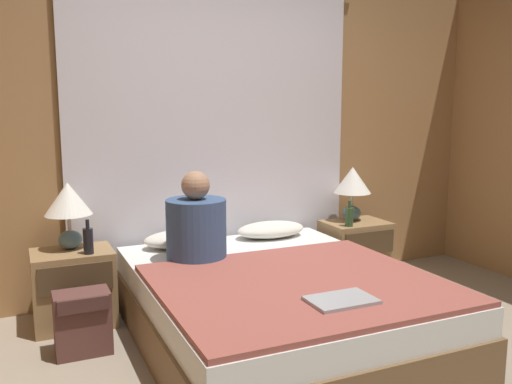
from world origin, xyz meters
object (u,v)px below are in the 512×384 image
person_left_in_bed (196,226)px  lamp_right (352,184)px  lamp_left (68,204)px  pillow_right (271,229)px  pillow_left (182,239)px  backpack_on_floor (82,319)px  beer_bottle_on_right_stand (349,216)px  nightstand_right (355,252)px  laptop_on_bed (341,300)px  nightstand_left (74,288)px  beer_bottle_on_left_stand (88,240)px  bed (276,307)px

person_left_in_bed → lamp_right: bearing=15.5°
lamp_left → pillow_right: 1.50m
pillow_left → backpack_on_floor: 0.95m
pillow_left → beer_bottle_on_right_stand: (1.32, -0.15, 0.08)m
nightstand_right → lamp_right: lamp_right is taller
beer_bottle_on_right_stand → laptop_on_bed: beer_bottle_on_right_stand is taller
person_left_in_bed → laptop_on_bed: (0.40, -1.10, -0.19)m
nightstand_left → person_left_in_bed: (0.74, -0.34, 0.42)m
nightstand_left → backpack_on_floor: bearing=-89.9°
beer_bottle_on_left_stand → laptop_on_bed: bearing=-51.5°
laptop_on_bed → nightstand_right: bearing=53.3°
laptop_on_bed → backpack_on_floor: bearing=139.8°
bed → pillow_right: 0.94m
nightstand_right → person_left_in_bed: bearing=-167.0°
nightstand_right → backpack_on_floor: bearing=-168.2°
beer_bottle_on_left_stand → person_left_in_bed: bearing=-19.3°
pillow_left → backpack_on_floor: bearing=-146.1°
pillow_right → backpack_on_floor: bearing=-160.9°
laptop_on_bed → beer_bottle_on_left_stand: bearing=128.5°
nightstand_left → lamp_right: (2.22, 0.07, 0.55)m
bed → beer_bottle_on_right_stand: beer_bottle_on_right_stand is taller
bed → person_left_in_bed: person_left_in_bed is taller
pillow_right → nightstand_right: bearing=-3.1°
nightstand_right → lamp_right: (0.00, 0.07, 0.55)m
bed → lamp_right: lamp_right is taller
pillow_left → pillow_right: (0.71, 0.00, 0.00)m
bed → nightstand_left: size_ratio=3.95×
lamp_right → beer_bottle_on_left_stand: size_ratio=1.97×
beer_bottle_on_left_stand → laptop_on_bed: size_ratio=0.67×
lamp_left → lamp_right: (2.22, 0.00, 0.00)m
lamp_right → pillow_left: (-1.46, -0.03, -0.30)m
bed → laptop_on_bed: bearing=-86.6°
pillow_right → person_left_in_bed: bearing=-152.2°
beer_bottle_on_right_stand → laptop_on_bed: bearing=-125.0°
nightstand_left → laptop_on_bed: (1.15, -1.44, 0.23)m
nightstand_right → laptop_on_bed: nightstand_right is taller
pillow_right → lamp_right: bearing=2.1°
pillow_right → laptop_on_bed: (-0.32, -1.48, -0.02)m
beer_bottle_on_right_stand → bed: bearing=-145.4°
pillow_right → beer_bottle_on_right_stand: (0.61, -0.15, 0.08)m
pillow_right → laptop_on_bed: pillow_right is taller
nightstand_right → beer_bottle_on_left_stand: size_ratio=2.27×
person_left_in_bed → backpack_on_floor: bearing=-170.4°
laptop_on_bed → lamp_left: bearing=127.4°
pillow_right → beer_bottle_on_right_stand: bearing=-14.0°
bed → beer_bottle_on_left_stand: size_ratio=8.97×
nightstand_right → person_left_in_bed: 1.57m
pillow_right → beer_bottle_on_left_stand: beer_bottle_on_left_stand is taller
beer_bottle_on_right_stand → nightstand_right: bearing=37.7°
pillow_left → beer_bottle_on_right_stand: bearing=-6.6°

